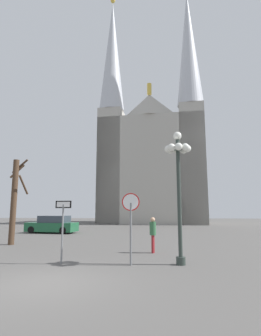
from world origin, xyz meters
The scene contains 8 objects.
ground_plane centered at (0.00, 0.00, 0.00)m, with size 120.00×120.00×0.00m, color #514F4C.
cathedral centered at (3.13, 35.29, 11.48)m, with size 17.27×12.66×38.58m.
stop_sign centered at (2.28, 2.73, 1.91)m, with size 0.70×0.10×2.77m.
one_way_arrow_sign centered at (-0.47, 2.75, 1.61)m, with size 0.69×0.13×2.47m.
street_lamp centered at (4.21, 3.00, 3.67)m, with size 1.09×1.09×5.33m.
bare_tree centered at (-5.51, 8.26, 2.78)m, with size 1.19×1.22×5.41m.
parked_car_near_green centered at (-6.09, 16.49, 0.73)m, with size 4.72×2.42×1.57m.
pedestrian_walking centered at (3.13, 5.82, 1.05)m, with size 0.32×0.32×1.74m.
Camera 1 is at (3.17, -7.93, 2.11)m, focal length 28.63 mm.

